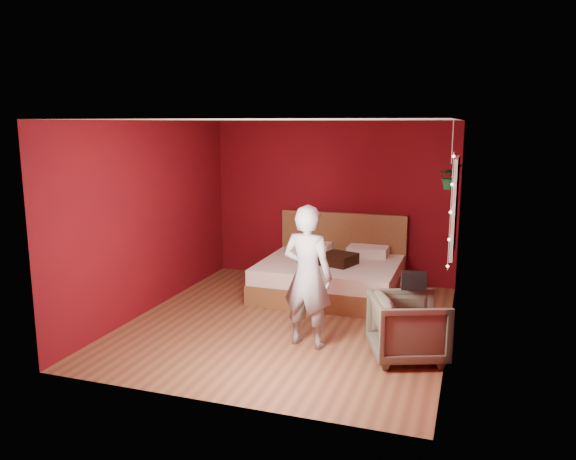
{
  "coord_description": "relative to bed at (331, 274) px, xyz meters",
  "views": [
    {
      "loc": [
        2.2,
        -6.61,
        2.57
      ],
      "look_at": [
        -0.15,
        0.4,
        1.15
      ],
      "focal_mm": 35.0,
      "sensor_mm": 36.0,
      "label": 1
    }
  ],
  "objects": [
    {
      "name": "window",
      "position": [
        1.76,
        -0.52,
        1.2
      ],
      "size": [
        0.05,
        0.97,
        1.27
      ],
      "color": "white",
      "rests_on": "room_walls"
    },
    {
      "name": "handbag",
      "position": [
        1.4,
        -1.8,
        0.52
      ],
      "size": [
        0.3,
        0.19,
        0.2
      ],
      "primitive_type": "cube",
      "rotation": [
        0.0,
        0.0,
        0.2
      ],
      "color": "black",
      "rests_on": "armchair"
    },
    {
      "name": "room_walls",
      "position": [
        -0.2,
        -1.42,
        1.38
      ],
      "size": [
        4.04,
        4.54,
        2.62
      ],
      "color": "#600A0E",
      "rests_on": "ground"
    },
    {
      "name": "throw_pillow",
      "position": [
        0.15,
        -0.2,
        0.3
      ],
      "size": [
        0.57,
        0.57,
        0.16
      ],
      "primitive_type": "cube",
      "rotation": [
        0.0,
        0.0,
        -0.31
      ],
      "color": "black",
      "rests_on": "bed"
    },
    {
      "name": "person",
      "position": [
        0.23,
        -2.07,
        0.54
      ],
      "size": [
        0.66,
        0.49,
        1.67
      ],
      "primitive_type": "imported",
      "rotation": [
        0.0,
        0.0,
        2.98
      ],
      "color": "gray",
      "rests_on": "ground"
    },
    {
      "name": "armchair",
      "position": [
        1.4,
        -2.08,
        0.06
      ],
      "size": [
        1.01,
        1.0,
        0.72
      ],
      "primitive_type": "imported",
      "rotation": [
        0.0,
        0.0,
        1.94
      ],
      "color": "#5C5C49",
      "rests_on": "ground"
    },
    {
      "name": "hanging_plant",
      "position": [
        1.67,
        -0.07,
        1.55
      ],
      "size": [
        0.36,
        0.33,
        0.93
      ],
      "color": "silver",
      "rests_on": "room_walls"
    },
    {
      "name": "fairy_lights",
      "position": [
        1.74,
        -1.05,
        1.2
      ],
      "size": [
        0.04,
        0.04,
        1.45
      ],
      "color": "silver",
      "rests_on": "room_walls"
    },
    {
      "name": "bed",
      "position": [
        0.0,
        0.0,
        0.0
      ],
      "size": [
        2.06,
        1.75,
        1.13
      ],
      "color": "brown",
      "rests_on": "ground"
    },
    {
      "name": "floor",
      "position": [
        -0.2,
        -1.42,
        -0.3
      ],
      "size": [
        4.5,
        4.5,
        0.0
      ],
      "primitive_type": "plane",
      "color": "brown",
      "rests_on": "ground"
    }
  ]
}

